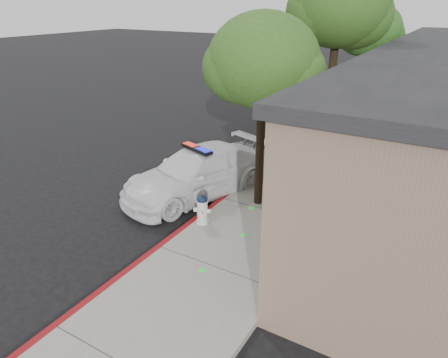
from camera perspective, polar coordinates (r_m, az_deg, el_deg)
ground at (r=10.09m, az=-9.44°, el=-9.98°), size 120.00×120.00×0.00m
sidewalk at (r=11.50m, az=6.38°, el=-4.78°), size 3.20×60.00×0.15m
red_curb at (r=12.12m, az=-0.25°, el=-3.00°), size 0.14×60.00×0.16m
police_car at (r=12.41m, az=-3.77°, el=0.92°), size 3.52×5.37×1.57m
fire_hydrant at (r=10.63m, az=-3.09°, el=-4.24°), size 0.47×0.41×0.82m
street_tree_near at (r=10.66m, az=5.56°, el=15.71°), size 3.11×2.87×5.25m
street_tree_mid at (r=16.18m, az=16.01°, el=22.12°), size 3.68×3.61×6.81m
street_tree_far at (r=20.74m, az=20.03°, el=18.90°), size 2.95×2.91×5.40m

